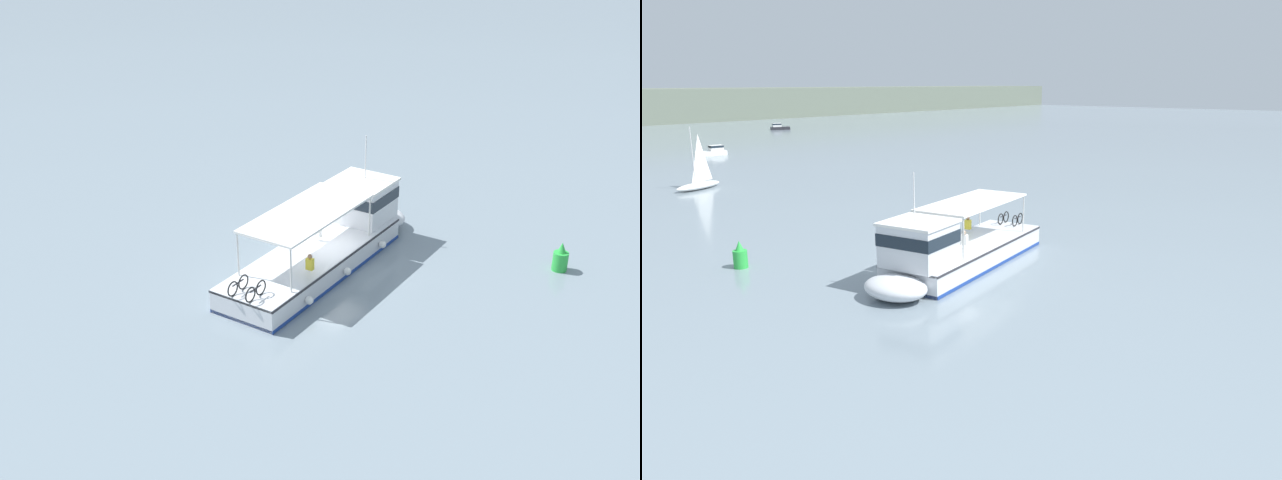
% 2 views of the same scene
% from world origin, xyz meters
% --- Properties ---
extents(ground_plane, '(400.00, 400.00, 0.00)m').
position_xyz_m(ground_plane, '(0.00, 0.00, 0.00)').
color(ground_plane, gray).
extents(ferry_main, '(13.03, 4.85, 5.32)m').
position_xyz_m(ferry_main, '(-0.63, -0.58, 1.01)').
color(ferry_main, silver).
rests_on(ferry_main, ground).
extents(motorboat_far_left, '(3.75, 1.79, 1.26)m').
position_xyz_m(motorboat_far_left, '(18.51, 54.62, 0.54)').
color(motorboat_far_left, white).
rests_on(motorboat_far_left, ground).
extents(sailboat_horizon_east, '(5.00, 2.76, 5.40)m').
position_xyz_m(sailboat_horizon_east, '(4.12, 31.91, 0.54)').
color(sailboat_horizon_east, white).
rests_on(sailboat_horizon_east, ground).
extents(motorboat_near_starboard, '(3.81, 2.68, 1.26)m').
position_xyz_m(motorboat_near_starboard, '(49.65, 84.80, 0.54)').
color(motorboat_near_starboard, '#232328').
rests_on(motorboat_near_starboard, ground).
extents(channel_buoy, '(0.70, 0.70, 1.40)m').
position_xyz_m(channel_buoy, '(-6.67, 8.17, 0.57)').
color(channel_buoy, green).
rests_on(channel_buoy, ground).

